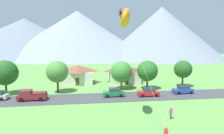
{
  "coord_description": "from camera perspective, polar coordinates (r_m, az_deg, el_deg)",
  "views": [
    {
      "loc": [
        -2.7,
        -10.13,
        10.35
      ],
      "look_at": [
        0.7,
        15.02,
        7.43
      ],
      "focal_mm": 30.35,
      "sensor_mm": 36.0,
      "label": 1
    }
  ],
  "objects": [
    {
      "name": "tree_right_of_center",
      "position": [
        45.09,
        10.63,
        -1.16
      ],
      "size": [
        4.86,
        4.86,
        6.82
      ],
      "color": "#4C3823",
      "rests_on": "ground"
    },
    {
      "name": "tree_near_right",
      "position": [
        50.16,
        20.6,
        -0.65
      ],
      "size": [
        4.38,
        4.38,
        6.63
      ],
      "color": "#4C3823",
      "rests_on": "ground"
    },
    {
      "name": "tree_center",
      "position": [
        45.58,
        -29.51,
        -1.55
      ],
      "size": [
        5.24,
        5.24,
        7.23
      ],
      "color": "brown",
      "rests_on": "ground"
    },
    {
      "name": "house_left_center",
      "position": [
        52.44,
        -10.27,
        -2.03
      ],
      "size": [
        8.4,
        6.66,
        5.04
      ],
      "color": "beige",
      "rests_on": "ground"
    },
    {
      "name": "tree_left_of_center",
      "position": [
        44.45,
        2.87,
        -1.48
      ],
      "size": [
        5.01,
        5.01,
        6.65
      ],
      "color": "brown",
      "rests_on": "ground"
    },
    {
      "name": "house_leftmost",
      "position": [
        53.27,
        3.56,
        -1.94
      ],
      "size": [
        8.55,
        8.56,
        4.8
      ],
      "color": "beige",
      "rests_on": "ground"
    },
    {
      "name": "parked_car_red_mid_east",
      "position": [
        39.48,
        10.92,
        -7.46
      ],
      "size": [
        4.24,
        2.16,
        1.68
      ],
      "color": "red",
      "rests_on": "road_strip"
    },
    {
      "name": "mountain_west_ridge",
      "position": [
        152.07,
        14.61,
        9.87
      ],
      "size": [
        90.26,
        90.26,
        39.39
      ],
      "primitive_type": "cone",
      "color": "gray",
      "rests_on": "ground"
    },
    {
      "name": "pickup_truck_maroon_west_side",
      "position": [
        38.91,
        -23.09,
        -7.79
      ],
      "size": [
        5.2,
        2.33,
        1.99
      ],
      "color": "maroon",
      "rests_on": "road_strip"
    },
    {
      "name": "kite_flyer_with_kite",
      "position": [
        24.8,
        3.89,
        14.32
      ],
      "size": [
        5.0,
        8.16,
        15.06
      ],
      "color": "black",
      "rests_on": "ground"
    },
    {
      "name": "mountain_central_ridge",
      "position": [
        165.54,
        -10.38,
        9.63
      ],
      "size": [
        121.5,
        121.5,
        39.06
      ],
      "primitive_type": "cone",
      "color": "gray",
      "rests_on": "ground"
    },
    {
      "name": "tree_near_left",
      "position": [
        42.7,
        -16.14,
        -1.37
      ],
      "size": [
        4.77,
        4.77,
        7.05
      ],
      "color": "#4C3823",
      "rests_on": "ground"
    },
    {
      "name": "parked_car_blue_mid_west",
      "position": [
        43.66,
        20.59,
        -6.41
      ],
      "size": [
        4.25,
        2.17,
        1.68
      ],
      "color": "#2847A8",
      "rests_on": "road_strip"
    },
    {
      "name": "watcher_person",
      "position": [
        28.6,
        17.32,
        -13.08
      ],
      "size": [
        0.56,
        0.24,
        1.68
      ],
      "color": "#3D3D42",
      "rests_on": "ground"
    },
    {
      "name": "parked_car_green_west_end",
      "position": [
        38.52,
        0.54,
        -7.69
      ],
      "size": [
        4.2,
        2.08,
        1.68
      ],
      "color": "#237042",
      "rests_on": "road_strip"
    },
    {
      "name": "mountain_east_ridge",
      "position": [
        187.28,
        -24.68,
        8.0
      ],
      "size": [
        131.27,
        131.27,
        33.99
      ],
      "primitive_type": "cone",
      "color": "slate",
      "rests_on": "ground"
    },
    {
      "name": "road_strip",
      "position": [
        38.04,
        -3.39,
        -9.17
      ],
      "size": [
        160.0,
        7.04,
        0.08
      ],
      "primitive_type": "cube",
      "color": "#424247",
      "rests_on": "ground"
    }
  ]
}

